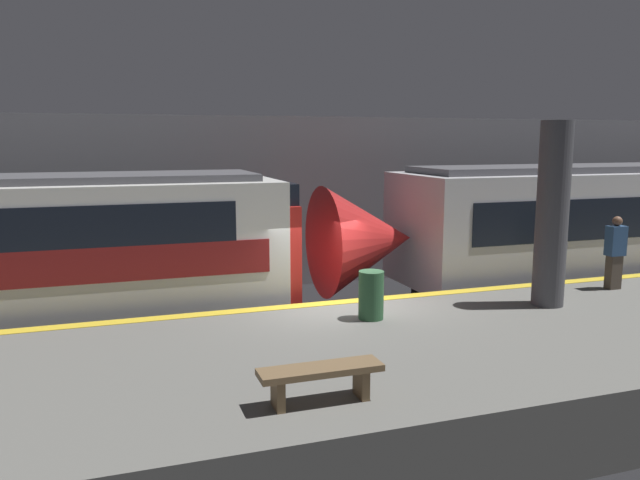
# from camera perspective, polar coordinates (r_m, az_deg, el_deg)

# --- Properties ---
(ground_plane) EXTENTS (120.00, 120.00, 0.00)m
(ground_plane) POSITION_cam_1_polar(r_m,az_deg,el_deg) (12.55, 1.59, -10.41)
(ground_plane) COLOR black
(platform) EXTENTS (40.00, 5.32, 1.11)m
(platform) POSITION_cam_1_polar(r_m,az_deg,el_deg) (10.06, 7.01, -12.20)
(platform) COLOR slate
(platform) RESTS_ON ground
(station_rear_barrier) EXTENTS (50.00, 0.15, 4.85)m
(station_rear_barrier) POSITION_cam_1_polar(r_m,az_deg,el_deg) (17.67, -5.20, 3.37)
(station_rear_barrier) COLOR gray
(station_rear_barrier) RESTS_ON ground
(support_pillar_near) EXTENTS (0.59, 0.59, 3.45)m
(support_pillar_near) POSITION_cam_1_polar(r_m,az_deg,el_deg) (12.36, 20.46, 2.19)
(support_pillar_near) COLOR #47474C
(support_pillar_near) RESTS_ON platform
(person_waiting) EXTENTS (0.38, 0.24, 1.54)m
(person_waiting) POSITION_cam_1_polar(r_m,az_deg,el_deg) (14.37, 25.37, -0.93)
(person_waiting) COLOR #473D33
(person_waiting) RESTS_ON platform
(platform_bench) EXTENTS (1.50, 0.40, 0.45)m
(platform_bench) POSITION_cam_1_polar(r_m,az_deg,el_deg) (7.57, 0.05, -12.29)
(platform_bench) COLOR brown
(platform_bench) RESTS_ON platform
(trash_bin) EXTENTS (0.44, 0.44, 0.85)m
(trash_bin) POSITION_cam_1_polar(r_m,az_deg,el_deg) (10.94, 4.70, -5.04)
(trash_bin) COLOR #2D5B38
(trash_bin) RESTS_ON platform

